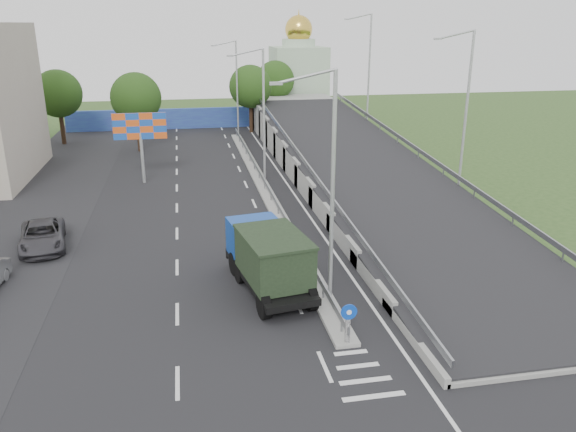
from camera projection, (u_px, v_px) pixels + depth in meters
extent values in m
plane|color=#2D4C1E|center=(365.00, 380.00, 19.80)|extent=(160.00, 160.00, 0.00)
cube|color=black|center=(230.00, 210.00, 37.86)|extent=(26.00, 90.00, 0.04)
cube|color=black|center=(25.00, 222.00, 35.58)|extent=(8.00, 90.00, 0.05)
cube|color=gray|center=(265.00, 190.00, 42.07)|extent=(1.00, 44.00, 0.20)
cube|color=gray|center=(421.00, 154.00, 43.50)|extent=(0.10, 50.00, 0.32)
cube|color=gray|center=(301.00, 159.00, 41.83)|extent=(0.10, 50.00, 0.32)
cube|color=gray|center=(265.00, 181.00, 41.86)|extent=(0.08, 44.00, 0.32)
cylinder|color=gray|center=(265.00, 185.00, 41.94)|extent=(0.09, 0.09, 0.60)
cylinder|color=black|center=(348.00, 328.00, 21.59)|extent=(0.20, 0.20, 1.20)
cylinder|color=#0C3FBF|center=(349.00, 312.00, 21.27)|extent=(0.64, 0.05, 0.64)
cylinder|color=white|center=(349.00, 312.00, 21.24)|extent=(0.20, 0.03, 0.20)
cylinder|color=#B2B5B7|center=(333.00, 191.00, 23.74)|extent=(0.18, 0.18, 10.00)
cylinder|color=#B2B5B7|center=(306.00, 76.00, 21.99)|extent=(2.57, 0.12, 0.66)
cube|color=#B2B5B7|center=(276.00, 83.00, 21.86)|extent=(0.50, 0.18, 0.12)
cylinder|color=#B2B5B7|center=(264.00, 117.00, 42.33)|extent=(0.18, 0.18, 10.00)
cylinder|color=#B2B5B7|center=(247.00, 52.00, 40.57)|extent=(2.57, 0.12, 0.66)
cube|color=#B2B5B7|center=(230.00, 56.00, 40.44)|extent=(0.50, 0.18, 0.12)
cylinder|color=#B2B5B7|center=(237.00, 89.00, 60.91)|extent=(0.18, 0.18, 10.00)
cylinder|color=#B2B5B7|center=(224.00, 43.00, 59.16)|extent=(2.57, 0.12, 0.66)
cube|color=#B2B5B7|center=(213.00, 46.00, 59.03)|extent=(0.50, 0.18, 0.12)
cube|color=#2B33A0|center=(197.00, 118.00, 67.03)|extent=(30.00, 0.50, 2.40)
cube|color=#B2CCAD|center=(298.00, 81.00, 75.85)|extent=(7.00, 7.00, 9.00)
cylinder|color=#B2CCAD|center=(299.00, 43.00, 74.23)|extent=(4.40, 4.40, 1.00)
sphere|color=gold|center=(299.00, 29.00, 73.67)|extent=(3.60, 3.60, 3.60)
cone|color=gold|center=(299.00, 13.00, 73.02)|extent=(0.30, 0.30, 1.20)
cylinder|color=#B2B5B7|center=(142.00, 158.00, 43.59)|extent=(0.24, 0.24, 4.00)
cube|color=#DE5318|center=(140.00, 126.00, 42.78)|extent=(4.00, 0.20, 2.00)
cylinder|color=black|center=(139.00, 131.00, 54.57)|extent=(0.44, 0.44, 4.00)
sphere|color=#213B10|center=(136.00, 98.00, 53.53)|extent=(4.80, 4.80, 4.80)
cylinder|color=black|center=(251.00, 115.00, 64.11)|extent=(0.44, 0.44, 4.00)
sphere|color=#213B10|center=(250.00, 87.00, 63.07)|extent=(4.80, 4.80, 4.80)
cylinder|color=black|center=(62.00, 125.00, 57.81)|extent=(0.44, 0.44, 4.00)
sphere|color=#213B10|center=(58.00, 94.00, 56.77)|extent=(4.80, 4.80, 4.80)
cylinder|color=black|center=(275.00, 106.00, 71.32)|extent=(0.44, 0.44, 4.00)
sphere|color=#213B10|center=(275.00, 80.00, 70.28)|extent=(4.80, 4.80, 4.80)
cylinder|color=black|center=(235.00, 264.00, 27.93)|extent=(0.56, 1.22, 1.17)
cylinder|color=black|center=(276.00, 258.00, 28.63)|extent=(0.56, 1.22, 1.17)
cylinder|color=black|center=(240.00, 271.00, 27.08)|extent=(0.56, 1.22, 1.17)
cylinder|color=black|center=(282.00, 265.00, 27.78)|extent=(0.56, 1.22, 1.17)
cylinder|color=black|center=(264.00, 306.00, 23.77)|extent=(0.56, 1.22, 1.17)
cylinder|color=black|center=(310.00, 298.00, 24.46)|extent=(0.56, 1.22, 1.17)
cube|color=black|center=(270.00, 275.00, 26.24)|extent=(3.50, 6.92, 0.32)
cube|color=navy|center=(254.00, 236.00, 28.12)|extent=(2.70, 2.08, 1.81)
cube|color=black|center=(249.00, 222.00, 28.69)|extent=(2.01, 0.40, 0.75)
cube|color=black|center=(249.00, 250.00, 29.29)|extent=(2.44, 0.56, 0.53)
cube|color=black|center=(274.00, 257.00, 25.29)|extent=(3.19, 4.42, 1.92)
cube|color=black|center=(274.00, 237.00, 24.96)|extent=(3.31, 4.54, 0.13)
imported|color=#39383E|center=(42.00, 236.00, 31.26)|extent=(3.18, 5.41, 1.41)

